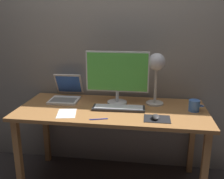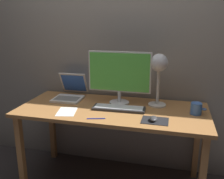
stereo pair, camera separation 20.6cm
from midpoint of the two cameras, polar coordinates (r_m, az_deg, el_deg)
The scene contains 11 objects.
back_wall at distance 2.43m, azimuth 4.94°, elevation 11.45°, with size 4.80×0.06×2.60m, color gray.
desk at distance 2.19m, azimuth 2.82°, elevation -6.21°, with size 1.60×0.70×0.74m.
monitor at distance 2.22m, azimuth 4.36°, elevation 3.42°, with size 0.56×0.18×0.47m.
keyboard_main at distance 2.13m, azimuth 4.34°, elevation -4.28°, with size 0.44×0.15×0.03m.
laptop at distance 2.45m, azimuth -6.94°, elevation -0.39°, with size 0.27×0.36×0.23m.
desk_lamp at distance 2.20m, azimuth 13.22°, elevation 4.76°, with size 0.15×0.15×0.46m.
mousepad at distance 1.95m, azimuth 12.71°, elevation -6.93°, with size 0.20×0.16×0.00m, color black.
mouse at distance 1.94m, azimuth 12.41°, elevation -6.49°, with size 0.06×0.10×0.03m, color #38383A.
coffee_mug at distance 2.16m, azimuth 21.14°, elevation -4.08°, with size 0.12×0.09×0.10m.
paper_sheet_near_mouse at distance 2.10m, azimuth -7.43°, elevation -5.03°, with size 0.15×0.21×0.00m, color white.
pen at distance 1.93m, azimuth -0.57°, elevation -6.64°, with size 0.01×0.01×0.14m, color #2633A5.
Camera 2 is at (0.50, -1.98, 1.48)m, focal length 40.50 mm.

